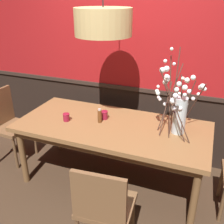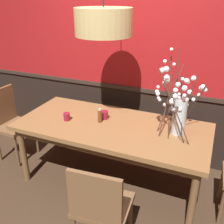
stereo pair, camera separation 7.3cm
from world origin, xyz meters
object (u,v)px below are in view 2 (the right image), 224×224
Objects in this scene: vase_with_blossoms at (178,109)px; condiment_bottle at (100,116)px; dining_table at (112,131)px; candle_holder_nearer_center at (67,117)px; chair_head_west_end at (10,120)px; candle_holder_nearer_edge at (105,115)px; pendant_lamp at (104,22)px; chair_near_side_right at (100,205)px; chair_far_side_right at (160,118)px.

vase_with_blossoms is 5.29× the size of condiment_bottle.
dining_table is 23.65× the size of candle_holder_nearer_center.
vase_with_blossoms reaches higher than condiment_bottle.
candle_holder_nearer_center is (-1.19, -0.18, -0.23)m from vase_with_blossoms.
chair_head_west_end is 1.35m from candle_holder_nearer_edge.
chair_head_west_end reaches higher than dining_table.
chair_head_west_end is (-1.45, -0.02, -0.13)m from dining_table.
pendant_lamp is at bearing -66.43° from candle_holder_nearer_edge.
condiment_bottle reaches higher than candle_holder_nearer_edge.
vase_with_blossoms is at bearing 68.02° from chair_near_side_right.
chair_near_side_right is (0.28, -0.89, -0.17)m from dining_table.
candle_holder_nearer_edge is 1.01m from pendant_lamp.
chair_head_west_end is 10.87× the size of candle_holder_nearer_center.
chair_head_west_end is (-1.79, -0.91, 0.04)m from chair_far_side_right.
candle_holder_nearer_center is 0.43m from candle_holder_nearer_edge.
chair_near_side_right is at bearing -72.74° from dining_table.
candle_holder_nearer_center is at bearing 134.67° from chair_near_side_right.
dining_table is 0.77m from vase_with_blossoms.
candle_holder_nearer_edge is at bearing 5.54° from chair_head_west_end.
vase_with_blossoms is 1.22m from candle_holder_nearer_center.
candle_holder_nearer_center is 0.38m from condiment_bottle.
candle_holder_nearer_edge reaches higher than dining_table.
condiment_bottle is (-0.48, -0.88, 0.33)m from chair_far_side_right.
dining_table is 2.38× the size of chair_far_side_right.
vase_with_blossoms is at bearing 2.98° from chair_head_west_end.
chair_head_west_end reaches higher than candle_holder_nearer_center.
pendant_lamp is (-0.45, -0.82, 1.31)m from chair_far_side_right.
chair_near_side_right is 1.16m from candle_holder_nearer_center.
vase_with_blossoms is 0.84m from candle_holder_nearer_edge.
chair_far_side_right is 1.01× the size of vase_with_blossoms.
candle_holder_nearer_center is 0.08× the size of pendant_lamp.
candle_holder_nearer_center is 0.91× the size of candle_holder_nearer_edge.
candle_holder_nearer_center reaches higher than dining_table.
chair_head_west_end is at bearing -177.02° from vase_with_blossoms.
chair_far_side_right is 1.06m from condiment_bottle.
dining_table is 21.49× the size of candle_holder_nearer_edge.
dining_table is 0.95m from chair_near_side_right.
pendant_lamp reaches higher than chair_far_side_right.
condiment_bottle is 0.14× the size of pendant_lamp.
condiment_bottle is at bearing 115.34° from chair_near_side_right.
pendant_lamp is (1.33, 0.09, 1.27)m from chair_head_west_end.
vase_with_blossoms is at bearing -67.08° from chair_far_side_right.
chair_far_side_right is 2.01m from chair_head_west_end.
dining_table is at bearing -38.49° from candle_holder_nearer_edge.
chair_near_side_right is at bearing -26.80° from chair_head_west_end.
dining_table is 0.21m from candle_holder_nearer_edge.
chair_head_west_end is 0.82× the size of pendant_lamp.
pendant_lamp is at bearing -178.66° from vase_with_blossoms.
condiment_bottle is (1.30, 0.03, 0.29)m from chair_head_west_end.
chair_head_west_end is at bearing -152.95° from chair_far_side_right.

